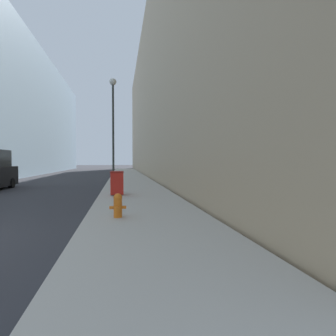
# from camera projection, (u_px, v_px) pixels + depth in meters

# --- Properties ---
(sidewalk_right) EXTENTS (3.68, 60.00, 0.16)m
(sidewalk_right) POSITION_uv_depth(u_px,v_px,m) (130.00, 180.00, 23.68)
(sidewalk_right) COLOR #B7B2A8
(sidewalk_right) RESTS_ON ground
(building_right_stone) EXTENTS (12.00, 60.00, 18.60)m
(building_right_stone) POSITION_uv_depth(u_px,v_px,m) (191.00, 101.00, 32.70)
(building_right_stone) COLOR tan
(building_right_stone) RESTS_ON ground
(fire_hydrant) EXTENTS (0.48, 0.37, 0.69)m
(fire_hydrant) POSITION_uv_depth(u_px,v_px,m) (118.00, 205.00, 7.56)
(fire_hydrant) COLOR orange
(fire_hydrant) RESTS_ON sidewalk_right
(trash_bin) EXTENTS (0.62, 0.61, 1.13)m
(trash_bin) POSITION_uv_depth(u_px,v_px,m) (117.00, 183.00, 12.52)
(trash_bin) COLOR red
(trash_bin) RESTS_ON sidewalk_right
(lamppost) EXTENTS (0.44, 0.44, 6.89)m
(lamppost) POSITION_uv_depth(u_px,v_px,m) (113.00, 117.00, 16.75)
(lamppost) COLOR #2D332D
(lamppost) RESTS_ON sidewalk_right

